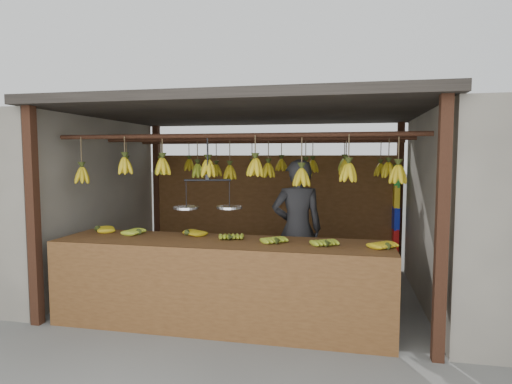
# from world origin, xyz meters

# --- Properties ---
(ground) EXTENTS (80.00, 80.00, 0.00)m
(ground) POSITION_xyz_m (0.00, 0.00, 0.00)
(ground) COLOR #5B5B57
(stall) EXTENTS (4.30, 3.30, 2.40)m
(stall) POSITION_xyz_m (0.00, 0.33, 1.97)
(stall) COLOR black
(stall) RESTS_ON ground
(neighbor_left) EXTENTS (3.00, 3.00, 2.30)m
(neighbor_left) POSITION_xyz_m (-3.60, 0.00, 1.15)
(neighbor_left) COLOR slate
(neighbor_left) RESTS_ON ground
(counter) EXTENTS (3.60, 0.80, 0.96)m
(counter) POSITION_xyz_m (-0.08, -1.23, 0.71)
(counter) COLOR #58361A
(counter) RESTS_ON ground
(hanging_bananas) EXTENTS (3.59, 2.22, 0.39)m
(hanging_bananas) POSITION_xyz_m (-0.01, -0.01, 1.62)
(hanging_bananas) COLOR #B59813
(hanging_bananas) RESTS_ON ground
(balance_scale) EXTENTS (0.71, 0.39, 0.78)m
(balance_scale) POSITION_xyz_m (-0.25, -1.00, 1.28)
(balance_scale) COLOR black
(balance_scale) RESTS_ON ground
(vendor) EXTENTS (0.72, 0.56, 1.75)m
(vendor) POSITION_xyz_m (0.61, -0.08, 0.87)
(vendor) COLOR #262628
(vendor) RESTS_ON ground
(bag_bundles) EXTENTS (0.08, 0.26, 1.31)m
(bag_bundles) POSITION_xyz_m (1.94, 1.35, 1.01)
(bag_bundles) COLOR #199926
(bag_bundles) RESTS_ON ground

